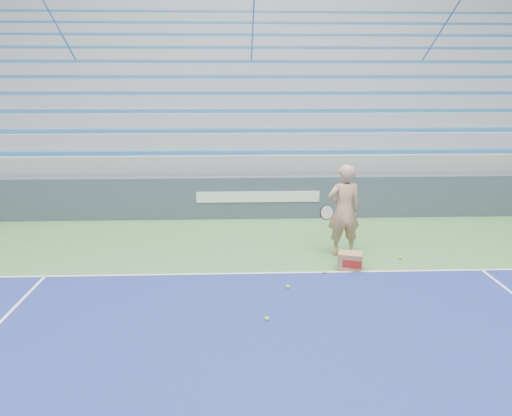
{
  "coord_description": "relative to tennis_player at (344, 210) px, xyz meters",
  "views": [
    {
      "loc": [
        -0.56,
        3.12,
        3.5
      ],
      "look_at": [
        -0.19,
        12.38,
        1.15
      ],
      "focal_mm": 35.0,
      "sensor_mm": 36.0,
      "label": 1
    }
  ],
  "objects": [
    {
      "name": "sponsor_barrier",
      "position": [
        -1.63,
        2.98,
        -0.4
      ],
      "size": [
        30.0,
        0.32,
        1.1
      ],
      "color": "#394757",
      "rests_on": "ground"
    },
    {
      "name": "bleachers",
      "position": [
        -1.63,
        8.7,
        1.41
      ],
      "size": [
        31.0,
        9.15,
        7.3
      ],
      "color": "#979A9F",
      "rests_on": "ground"
    },
    {
      "name": "tennis_player",
      "position": [
        0.0,
        0.0,
        0.0
      ],
      "size": [
        0.98,
        0.89,
        1.9
      ],
      "color": "tan",
      "rests_on": "ground"
    },
    {
      "name": "ball_box",
      "position": [
        -0.03,
        -0.86,
        -0.78
      ],
      "size": [
        0.53,
        0.46,
        0.33
      ],
      "color": "#987049",
      "rests_on": "ground"
    },
    {
      "name": "tennis_ball_0",
      "position": [
        -0.55,
        -1.07,
        -0.91
      ],
      "size": [
        0.07,
        0.07,
        0.07
      ],
      "primitive_type": "sphere",
      "color": "#AFDB2C",
      "rests_on": "ground"
    },
    {
      "name": "tennis_ball_1",
      "position": [
        -1.75,
        -2.93,
        -0.91
      ],
      "size": [
        0.07,
        0.07,
        0.07
      ],
      "primitive_type": "sphere",
      "color": "#AFDB2C",
      "rests_on": "ground"
    },
    {
      "name": "tennis_ball_2",
      "position": [
        -1.31,
        -1.73,
        -0.91
      ],
      "size": [
        0.07,
        0.07,
        0.07
      ],
      "primitive_type": "sphere",
      "color": "#AFDB2C",
      "rests_on": "ground"
    },
    {
      "name": "tennis_ball_3",
      "position": [
        1.12,
        -0.33,
        -0.91
      ],
      "size": [
        0.07,
        0.07,
        0.07
      ],
      "primitive_type": "sphere",
      "color": "#AFDB2C",
      "rests_on": "ground"
    }
  ]
}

